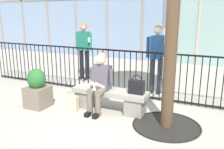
{
  "coord_description": "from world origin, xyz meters",
  "views": [
    {
      "loc": [
        2.01,
        -4.26,
        1.97
      ],
      "look_at": [
        0.0,
        0.1,
        0.75
      ],
      "focal_mm": 38.34,
      "sensor_mm": 36.0,
      "label": 1
    }
  ],
  "objects_px": {
    "stone_bench": "(110,98)",
    "bystander_further_back": "(157,54)",
    "shopping_bag": "(71,103)",
    "bystander_at_railing": "(84,47)",
    "planter": "(37,90)",
    "handbag_on_bench": "(137,87)",
    "seated_person_with_phone": "(99,81)"
  },
  "relations": [
    {
      "from": "bystander_further_back",
      "to": "planter",
      "type": "xyz_separation_m",
      "value": [
        -2.06,
        -2.03,
        -0.61
      ]
    },
    {
      "from": "seated_person_with_phone",
      "to": "bystander_further_back",
      "type": "relative_size",
      "value": 0.71
    },
    {
      "from": "bystander_further_back",
      "to": "seated_person_with_phone",
      "type": "bearing_deg",
      "value": -113.82
    },
    {
      "from": "handbag_on_bench",
      "to": "bystander_further_back",
      "type": "relative_size",
      "value": 0.22
    },
    {
      "from": "seated_person_with_phone",
      "to": "planter",
      "type": "height_order",
      "value": "seated_person_with_phone"
    },
    {
      "from": "bystander_at_railing",
      "to": "bystander_further_back",
      "type": "distance_m",
      "value": 2.4
    },
    {
      "from": "bystander_at_railing",
      "to": "bystander_further_back",
      "type": "bearing_deg",
      "value": -9.92
    },
    {
      "from": "shopping_bag",
      "to": "bystander_at_railing",
      "type": "bearing_deg",
      "value": 114.64
    },
    {
      "from": "stone_bench",
      "to": "handbag_on_bench",
      "type": "height_order",
      "value": "handbag_on_bench"
    },
    {
      "from": "bystander_further_back",
      "to": "planter",
      "type": "bearing_deg",
      "value": -135.41
    },
    {
      "from": "stone_bench",
      "to": "seated_person_with_phone",
      "type": "distance_m",
      "value": 0.44
    },
    {
      "from": "shopping_bag",
      "to": "bystander_further_back",
      "type": "bearing_deg",
      "value": 55.89
    },
    {
      "from": "shopping_bag",
      "to": "bystander_at_railing",
      "type": "relative_size",
      "value": 0.25
    },
    {
      "from": "planter",
      "to": "stone_bench",
      "type": "bearing_deg",
      "value": 17.93
    },
    {
      "from": "seated_person_with_phone",
      "to": "bystander_further_back",
      "type": "bearing_deg",
      "value": 66.18
    },
    {
      "from": "stone_bench",
      "to": "bystander_further_back",
      "type": "height_order",
      "value": "bystander_further_back"
    },
    {
      "from": "seated_person_with_phone",
      "to": "bystander_at_railing",
      "type": "relative_size",
      "value": 0.71
    },
    {
      "from": "bystander_at_railing",
      "to": "handbag_on_bench",
      "type": "bearing_deg",
      "value": -39.69
    },
    {
      "from": "bystander_at_railing",
      "to": "planter",
      "type": "bearing_deg",
      "value": -83.08
    },
    {
      "from": "shopping_bag",
      "to": "planter",
      "type": "distance_m",
      "value": 0.81
    },
    {
      "from": "stone_bench",
      "to": "planter",
      "type": "height_order",
      "value": "planter"
    },
    {
      "from": "planter",
      "to": "bystander_at_railing",
      "type": "bearing_deg",
      "value": 96.92
    },
    {
      "from": "seated_person_with_phone",
      "to": "bystander_at_railing",
      "type": "height_order",
      "value": "bystander_at_railing"
    },
    {
      "from": "stone_bench",
      "to": "bystander_further_back",
      "type": "distance_m",
      "value": 1.8
    },
    {
      "from": "shopping_bag",
      "to": "seated_person_with_phone",
      "type": "bearing_deg",
      "value": 22.84
    },
    {
      "from": "handbag_on_bench",
      "to": "planter",
      "type": "relative_size",
      "value": 0.45
    },
    {
      "from": "handbag_on_bench",
      "to": "seated_person_with_phone",
      "type": "bearing_deg",
      "value": -171.08
    },
    {
      "from": "seated_person_with_phone",
      "to": "handbag_on_bench",
      "type": "relative_size",
      "value": 3.2
    },
    {
      "from": "bystander_at_railing",
      "to": "shopping_bag",
      "type": "bearing_deg",
      "value": -65.36
    },
    {
      "from": "seated_person_with_phone",
      "to": "bystander_at_railing",
      "type": "distance_m",
      "value": 2.67
    },
    {
      "from": "stone_bench",
      "to": "shopping_bag",
      "type": "relative_size",
      "value": 3.81
    },
    {
      "from": "seated_person_with_phone",
      "to": "shopping_bag",
      "type": "height_order",
      "value": "seated_person_with_phone"
    }
  ]
}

